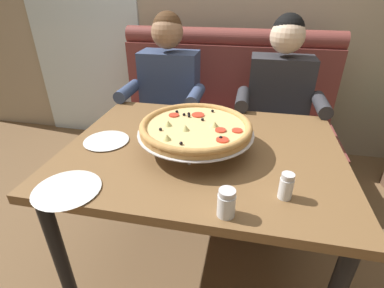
% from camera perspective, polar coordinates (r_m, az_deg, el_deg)
% --- Properties ---
extents(ground_plane, '(16.00, 16.00, 0.00)m').
position_cam_1_polar(ground_plane, '(1.82, 1.69, -21.88)').
color(ground_plane, brown).
extents(booth_bench, '(1.68, 0.78, 1.13)m').
position_cam_1_polar(booth_bench, '(2.33, 6.04, 3.03)').
color(booth_bench, brown).
rests_on(booth_bench, ground_plane).
extents(dining_table, '(1.25, 0.97, 0.76)m').
position_cam_1_polar(dining_table, '(1.37, 2.10, -3.80)').
color(dining_table, brown).
rests_on(dining_table, ground_plane).
extents(diner_left, '(0.54, 0.64, 1.27)m').
position_cam_1_polar(diner_left, '(2.03, -5.14, 8.71)').
color(diner_left, '#2D3342').
rests_on(diner_left, ground_plane).
extents(diner_right, '(0.54, 0.64, 1.27)m').
position_cam_1_polar(diner_right, '(1.96, 16.74, 6.82)').
color(diner_right, '#2D3342').
rests_on(diner_right, ground_plane).
extents(pizza, '(0.51, 0.51, 0.14)m').
position_cam_1_polar(pizza, '(1.26, 0.73, 3.28)').
color(pizza, silver).
rests_on(pizza, dining_table).
extents(shaker_oregano, '(0.06, 0.06, 0.10)m').
position_cam_1_polar(shaker_oregano, '(0.94, 6.84, -11.87)').
color(shaker_oregano, white).
rests_on(shaker_oregano, dining_table).
extents(shaker_parmesan, '(0.05, 0.05, 0.10)m').
position_cam_1_polar(shaker_parmesan, '(1.05, 18.19, -8.26)').
color(shaker_parmesan, white).
rests_on(shaker_parmesan, dining_table).
extents(plate_near_left, '(0.21, 0.21, 0.02)m').
position_cam_1_polar(plate_near_left, '(1.42, -16.72, 0.85)').
color(plate_near_left, white).
rests_on(plate_near_left, dining_table).
extents(plate_near_right, '(0.24, 0.24, 0.02)m').
position_cam_1_polar(plate_near_right, '(1.14, -23.69, -8.07)').
color(plate_near_right, white).
rests_on(plate_near_right, dining_table).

